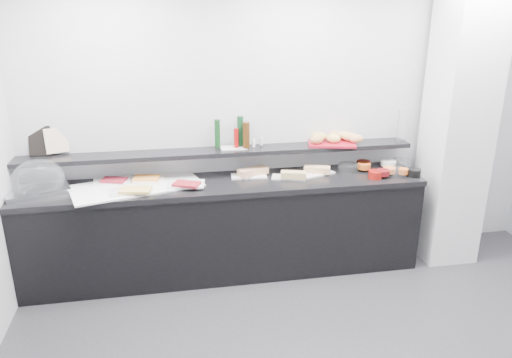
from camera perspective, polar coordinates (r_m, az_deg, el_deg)
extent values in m
cube|color=#B4B6BC|center=(4.76, 4.18, 6.51)|extent=(5.00, 0.02, 2.70)
cube|color=silver|center=(5.04, 22.08, 5.85)|extent=(0.50, 0.50, 2.70)
cube|color=black|center=(4.67, -3.59, -5.81)|extent=(3.60, 0.60, 0.85)
cube|color=black|center=(4.49, -3.71, -0.63)|extent=(3.62, 0.62, 0.05)
cube|color=black|center=(4.58, -4.04, 3.12)|extent=(3.60, 0.25, 0.04)
cube|color=silver|center=(4.62, -23.76, -1.17)|extent=(0.59, 0.49, 0.04)
ellipsoid|color=white|center=(4.56, -23.62, 0.00)|extent=(0.49, 0.40, 0.34)
cube|color=white|center=(4.48, -13.51, -0.77)|extent=(1.20, 0.80, 0.01)
cube|color=white|center=(4.60, -16.08, -0.24)|extent=(0.35, 0.25, 0.01)
cube|color=maroon|center=(4.57, -15.96, -0.11)|extent=(0.24, 0.19, 0.02)
cube|color=white|center=(4.54, -12.34, -0.19)|extent=(0.29, 0.23, 0.01)
cube|color=orange|center=(4.56, -12.40, 0.13)|extent=(0.25, 0.18, 0.02)
cube|color=silver|center=(4.34, -14.43, -1.32)|extent=(0.33, 0.24, 0.01)
cube|color=#DBB655|center=(4.29, -13.60, -1.22)|extent=(0.28, 0.20, 0.02)
cube|color=white|center=(4.39, -7.98, -0.59)|extent=(0.34, 0.25, 0.01)
cube|color=maroon|center=(4.34, -7.95, -0.58)|extent=(0.26, 0.22, 0.02)
cube|color=white|center=(4.60, -0.81, 0.34)|extent=(0.34, 0.17, 0.01)
cube|color=tan|center=(4.61, -0.35, 0.88)|extent=(0.30, 0.20, 0.06)
cylinder|color=#B8BAC0|center=(4.57, -0.17, 0.37)|extent=(0.13, 0.10, 0.01)
cube|color=white|center=(4.57, 3.79, 0.18)|extent=(0.34, 0.22, 0.01)
cube|color=tan|center=(4.53, 4.30, 0.48)|extent=(0.24, 0.14, 0.06)
cylinder|color=silver|center=(4.54, 4.34, 0.17)|extent=(0.16, 0.02, 0.01)
cube|color=white|center=(4.70, 7.00, 0.62)|extent=(0.36, 0.24, 0.01)
cube|color=tan|center=(4.69, 6.99, 1.08)|extent=(0.26, 0.17, 0.06)
cylinder|color=#BABCC2|center=(4.66, 6.31, 0.65)|extent=(0.16, 0.04, 0.01)
cylinder|color=white|center=(4.83, 10.50, 1.31)|extent=(0.21, 0.21, 0.07)
cylinder|color=#C8551B|center=(4.86, 12.23, 1.46)|extent=(0.15, 0.15, 0.05)
cylinder|color=black|center=(4.94, 12.12, 1.62)|extent=(0.16, 0.16, 0.07)
cylinder|color=#58160C|center=(4.93, 12.20, 1.74)|extent=(0.17, 0.17, 0.05)
cylinder|color=white|center=(5.09, 16.29, 1.79)|extent=(0.22, 0.22, 0.07)
cylinder|color=white|center=(5.01, 14.89, 1.78)|extent=(0.16, 0.16, 0.05)
cylinder|color=maroon|center=(4.68, 13.46, 0.49)|extent=(0.12, 0.12, 0.07)
cylinder|color=#5D0D11|center=(4.72, 14.31, 0.72)|extent=(0.14, 0.14, 0.05)
cylinder|color=silver|center=(4.81, 15.88, 0.78)|extent=(0.18, 0.18, 0.07)
cylinder|color=orange|center=(4.80, 14.99, 0.99)|extent=(0.15, 0.15, 0.05)
cylinder|color=black|center=(4.83, 17.57, 0.71)|extent=(0.16, 0.16, 0.07)
cylinder|color=orange|center=(4.80, 16.48, 0.86)|extent=(0.09, 0.09, 0.05)
cube|color=black|center=(4.75, -23.48, 4.02)|extent=(0.20, 0.09, 0.26)
cube|color=#CBAA93|center=(4.71, -21.84, 4.11)|extent=(0.20, 0.11, 0.22)
cube|color=silver|center=(4.60, -2.56, 3.60)|extent=(0.24, 0.15, 0.01)
cylinder|color=#0F3815|center=(4.57, -4.44, 5.20)|extent=(0.05, 0.05, 0.26)
cylinder|color=#3C220A|center=(4.54, -1.12, 5.04)|extent=(0.08, 0.08, 0.24)
cylinder|color=#0F381A|center=(4.60, -1.80, 5.48)|extent=(0.07, 0.07, 0.28)
cylinder|color=#A00B0C|center=(4.56, -2.28, 4.70)|extent=(0.04, 0.04, 0.18)
cylinder|color=white|center=(4.59, -0.28, 4.10)|extent=(0.04, 0.04, 0.07)
cylinder|color=silver|center=(4.66, 0.61, 4.33)|extent=(0.03, 0.03, 0.07)
cube|color=maroon|center=(4.80, 8.62, 4.10)|extent=(0.49, 0.40, 0.02)
ellipsoid|color=#B69245|center=(4.81, 7.26, 4.85)|extent=(0.18, 0.15, 0.08)
ellipsoid|color=#C3804A|center=(4.87, 8.95, 4.94)|extent=(0.14, 0.12, 0.08)
ellipsoid|color=tan|center=(4.88, 10.17, 4.92)|extent=(0.18, 0.15, 0.08)
ellipsoid|color=#B48044|center=(4.70, 6.97, 4.49)|extent=(0.15, 0.12, 0.08)
ellipsoid|color=#D8B252|center=(4.75, 8.89, 4.57)|extent=(0.14, 0.11, 0.08)
ellipsoid|color=tan|center=(4.79, 11.37, 4.54)|extent=(0.14, 0.10, 0.08)
ellipsoid|color=#AF8242|center=(4.80, 8.79, 4.73)|extent=(0.16, 0.12, 0.08)
ellipsoid|color=tan|center=(4.85, 10.69, 4.78)|extent=(0.16, 0.11, 0.08)
cylinder|color=silver|center=(5.01, 16.39, 5.85)|extent=(0.10, 0.10, 0.30)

